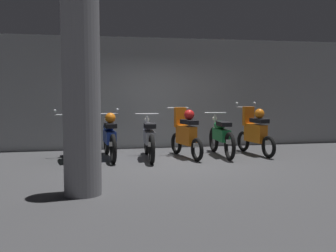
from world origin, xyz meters
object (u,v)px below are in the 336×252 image
object	(u,v)px
motorbike_slot_4	(221,136)
motorbike_slot_3	(186,134)
motorbike_slot_2	(149,138)
motorbike_slot_5	(255,132)
support_pillar	(81,96)
motorbike_slot_0	(70,139)
motorbike_slot_1	(110,136)

from	to	relation	value
motorbike_slot_4	motorbike_slot_3	bearing A→B (deg)	-176.45
motorbike_slot_2	motorbike_slot_5	bearing A→B (deg)	2.24
support_pillar	motorbike_slot_3	bearing A→B (deg)	51.71
motorbike_slot_0	support_pillar	distance (m)	3.23
motorbike_slot_0	motorbike_slot_5	world-z (taller)	motorbike_slot_5
motorbike_slot_3	motorbike_slot_5	distance (m)	1.79
motorbike_slot_1	support_pillar	world-z (taller)	support_pillar
motorbike_slot_3	motorbike_slot_4	xyz separation A→B (m)	(0.90, 0.06, -0.08)
motorbike_slot_2	motorbike_slot_3	xyz separation A→B (m)	(0.89, 0.03, 0.08)
motorbike_slot_0	motorbike_slot_4	xyz separation A→B (m)	(3.57, 0.03, -0.00)
motorbike_slot_0	support_pillar	world-z (taller)	support_pillar
motorbike_slot_1	motorbike_slot_4	xyz separation A→B (m)	(2.68, -0.12, -0.04)
motorbike_slot_5	support_pillar	world-z (taller)	support_pillar
motorbike_slot_1	motorbike_slot_3	xyz separation A→B (m)	(1.78, -0.18, 0.04)
motorbike_slot_5	support_pillar	distance (m)	5.28
support_pillar	motorbike_slot_0	bearing A→B (deg)	95.37
motorbike_slot_1	motorbike_slot_3	world-z (taller)	motorbike_slot_3
motorbike_slot_4	motorbike_slot_2	bearing A→B (deg)	-177.36
motorbike_slot_3	support_pillar	distance (m)	3.97
motorbike_slot_0	motorbike_slot_5	distance (m)	4.46
motorbike_slot_3	support_pillar	world-z (taller)	support_pillar
motorbike_slot_0	motorbike_slot_2	world-z (taller)	motorbike_slot_0
motorbike_slot_2	motorbike_slot_5	world-z (taller)	motorbike_slot_5
motorbike_slot_2	motorbike_slot_4	bearing A→B (deg)	2.64
motorbike_slot_3	support_pillar	size ratio (longest dim) A/B	0.55
motorbike_slot_2	support_pillar	distance (m)	3.50
support_pillar	motorbike_slot_1	bearing A→B (deg)	79.25
motorbike_slot_3	motorbike_slot_5	size ratio (longest dim) A/B	0.99
motorbike_slot_3	support_pillar	xyz separation A→B (m)	(-2.39, -3.02, 0.94)
motorbike_slot_2	motorbike_slot_1	bearing A→B (deg)	167.15
motorbike_slot_4	motorbike_slot_5	distance (m)	0.89
motorbike_slot_1	motorbike_slot_5	world-z (taller)	motorbike_slot_5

